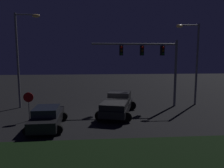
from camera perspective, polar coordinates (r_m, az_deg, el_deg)
ground_plane at (r=18.22m, az=0.24°, el=-8.29°), size 80.00×80.00×0.00m
grass_median at (r=11.18m, az=3.60°, el=-18.62°), size 25.77×4.07×0.10m
pickup_truck at (r=18.11m, az=1.55°, el=-5.12°), size 3.83×5.74×1.80m
car_sedan at (r=15.56m, az=-17.08°, el=-8.57°), size 2.57×4.45×1.51m
traffic_signal_gantry at (r=20.87m, az=10.64°, el=7.23°), size 8.32×0.56×6.50m
street_lamp_left at (r=21.82m, az=-23.22°, el=8.40°), size 2.34×0.44×8.92m
street_lamp_right at (r=22.86m, az=21.00°, el=7.40°), size 2.42×0.44×8.14m
stop_sign at (r=17.41m, az=-21.60°, el=-4.28°), size 0.76×0.08×2.23m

